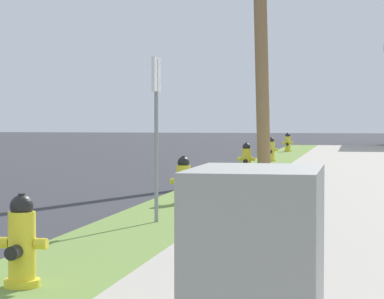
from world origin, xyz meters
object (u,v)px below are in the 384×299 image
(fire_hydrant_fourth, at_px, (271,151))
(fire_hydrant_third, at_px, (246,160))
(fire_hydrant_nearest, at_px, (22,246))
(fire_hydrant_second, at_px, (183,183))
(fire_hydrant_fifth, at_px, (288,143))
(street_sign_post, at_px, (156,105))

(fire_hydrant_fourth, bearing_deg, fire_hydrant_third, -89.97)
(fire_hydrant_fourth, bearing_deg, fire_hydrant_nearest, -89.92)
(fire_hydrant_nearest, relative_size, fire_hydrant_second, 1.00)
(fire_hydrant_second, distance_m, fire_hydrant_fourth, 13.50)
(fire_hydrant_fifth, bearing_deg, street_sign_post, -89.54)
(fire_hydrant_fourth, height_order, fire_hydrant_fifth, same)
(fire_hydrant_nearest, distance_m, fire_hydrant_fourth, 20.33)
(fire_hydrant_second, height_order, fire_hydrant_fourth, same)
(fire_hydrant_nearest, height_order, fire_hydrant_fifth, same)
(fire_hydrant_third, xyz_separation_m, street_sign_post, (0.09, -9.90, 1.19))
(fire_hydrant_third, bearing_deg, fire_hydrant_fourth, 90.03)
(fire_hydrant_second, height_order, street_sign_post, street_sign_post)
(fire_hydrant_fifth, bearing_deg, fire_hydrant_fourth, -89.30)
(fire_hydrant_second, bearing_deg, street_sign_post, -86.80)
(fire_hydrant_second, xyz_separation_m, fire_hydrant_third, (0.04, 7.46, 0.00))
(street_sign_post, bearing_deg, fire_hydrant_third, 90.54)
(fire_hydrant_nearest, distance_m, fire_hydrant_fifth, 28.01)
(fire_hydrant_third, bearing_deg, fire_hydrant_fifth, 90.40)
(fire_hydrant_fourth, relative_size, street_sign_post, 0.35)
(street_sign_post, bearing_deg, fire_hydrant_nearest, -90.89)
(fire_hydrant_third, distance_m, fire_hydrant_fifth, 13.71)
(fire_hydrant_second, distance_m, fire_hydrant_third, 7.46)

